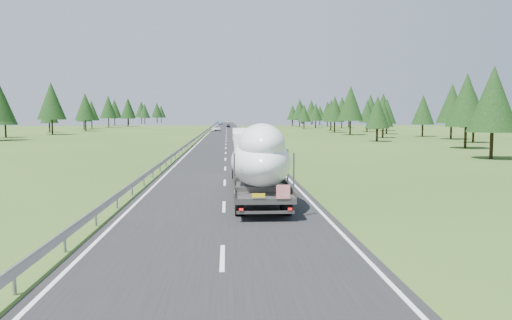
{
  "coord_description": "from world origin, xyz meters",
  "views": [
    {
      "loc": [
        0.17,
        -24.78,
        4.6
      ],
      "look_at": [
        1.86,
        4.17,
        1.99
      ],
      "focal_mm": 35.0,
      "sensor_mm": 36.0,
      "label": 1
    }
  ],
  "objects": [
    {
      "name": "guardrail",
      "position": [
        -5.3,
        99.94,
        0.6
      ],
      "size": [
        0.1,
        400.0,
        0.76
      ],
      "color": "slate",
      "rests_on": "ground"
    },
    {
      "name": "road_surface",
      "position": [
        0.0,
        100.0,
        0.01
      ],
      "size": [
        10.0,
        400.0,
        0.02
      ],
      "primitive_type": "cube",
      "color": "black",
      "rests_on": "ground"
    },
    {
      "name": "boat_truck",
      "position": [
        1.86,
        4.75,
        2.24
      ],
      "size": [
        2.99,
        19.29,
        4.22
      ],
      "color": "white",
      "rests_on": "ground"
    },
    {
      "name": "tree_line_right",
      "position": [
        38.71,
        104.57,
        6.73
      ],
      "size": [
        26.78,
        326.15,
        12.65
      ],
      "color": "black",
      "rests_on": "ground"
    },
    {
      "name": "marker_posts",
      "position": [
        6.5,
        155.0,
        0.54
      ],
      "size": [
        0.13,
        350.08,
        1.0
      ],
      "color": "silver",
      "rests_on": "ground"
    },
    {
      "name": "distant_car_dark",
      "position": [
        0.66,
        164.33,
        0.64
      ],
      "size": [
        1.74,
        3.86,
        1.29
      ],
      "primitive_type": "imported",
      "rotation": [
        0.0,
        0.0,
        0.06
      ],
      "color": "black",
      "rests_on": "ground"
    },
    {
      "name": "ground",
      "position": [
        0.0,
        0.0,
        0.0
      ],
      "size": [
        400.0,
        400.0,
        0.0
      ],
      "primitive_type": "plane",
      "color": "#304B19",
      "rests_on": "ground"
    },
    {
      "name": "distant_car_blue",
      "position": [
        -3.07,
        222.42,
        0.73
      ],
      "size": [
        1.99,
        4.58,
        1.47
      ],
      "primitive_type": "imported",
      "rotation": [
        0.0,
        0.0,
        0.1
      ],
      "color": "#1C324E",
      "rests_on": "ground"
    },
    {
      "name": "tree_line_left",
      "position": [
        -43.73,
        145.09,
        7.09
      ],
      "size": [
        15.34,
        326.42,
        12.4
      ],
      "color": "black",
      "rests_on": "ground"
    },
    {
      "name": "highway_sign",
      "position": [
        7.2,
        80.0,
        1.81
      ],
      "size": [
        0.08,
        0.9,
        2.6
      ],
      "color": "slate",
      "rests_on": "ground"
    },
    {
      "name": "distant_van",
      "position": [
        -2.95,
        120.64,
        0.73
      ],
      "size": [
        2.52,
        5.32,
        1.47
      ],
      "primitive_type": "imported",
      "rotation": [
        0.0,
        0.0,
        0.02
      ],
      "color": "white",
      "rests_on": "ground"
    }
  ]
}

